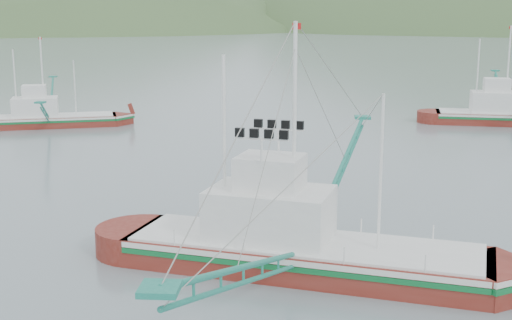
{
  "coord_description": "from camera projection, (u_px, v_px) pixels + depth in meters",
  "views": [
    {
      "loc": [
        2.89,
        -32.6,
        11.42
      ],
      "look_at": [
        0.0,
        6.0,
        3.2
      ],
      "focal_mm": 50.0,
      "sensor_mm": 36.0,
      "label": 1
    }
  ],
  "objects": [
    {
      "name": "main_boat",
      "position": [
        301.0,
        224.0,
        31.29
      ],
      "size": [
        16.63,
        28.66,
        11.79
      ],
      "rotation": [
        0.0,
        0.0,
        -0.24
      ],
      "color": "maroon",
      "rests_on": "ground"
    },
    {
      "name": "bg_boat_left",
      "position": [
        48.0,
        108.0,
        70.23
      ],
      "size": [
        13.38,
        22.84,
        9.49
      ],
      "rotation": [
        0.0,
        0.0,
        0.3
      ],
      "color": "maroon",
      "rests_on": "ground"
    },
    {
      "name": "ridge_distant",
      "position": [
        344.0,
        23.0,
        578.45
      ],
      "size": [
        960.0,
        400.0,
        240.0
      ],
      "primitive_type": "ellipsoid",
      "color": "slate",
      "rests_on": "ground"
    },
    {
      "name": "ground",
      "position": [
        247.0,
        250.0,
        34.39
      ],
      "size": [
        1200.0,
        1200.0,
        0.0
      ],
      "primitive_type": "plane",
      "color": "slate",
      "rests_on": "ground"
    },
    {
      "name": "bg_boat_right",
      "position": [
        508.0,
        109.0,
        71.68
      ],
      "size": [
        14.8,
        26.08,
        10.59
      ],
      "rotation": [
        0.0,
        0.0,
        -0.12
      ],
      "color": "maroon",
      "rests_on": "ground"
    }
  ]
}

